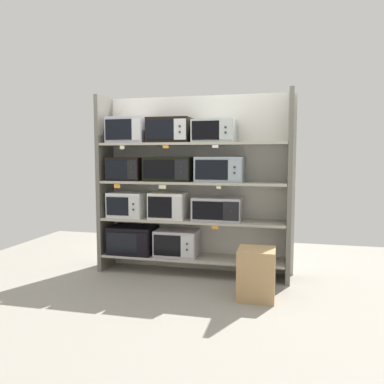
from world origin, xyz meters
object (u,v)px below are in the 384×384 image
(microwave_10, at_px, (214,131))
(shipping_carton, at_px, (256,274))
(microwave_4, at_px, (217,209))
(microwave_8, at_px, (128,130))
(microwave_7, at_px, (220,169))
(microwave_0, at_px, (133,239))
(microwave_5, at_px, (127,169))
(microwave_6, at_px, (170,169))
(microwave_9, at_px, (170,130))
(microwave_3, at_px, (169,205))
(microwave_1, at_px, (177,243))
(microwave_2, at_px, (128,205))

(microwave_10, relative_size, shipping_carton, 0.96)
(microwave_4, height_order, microwave_8, microwave_8)
(shipping_carton, bearing_deg, microwave_7, 127.00)
(microwave_0, relative_size, microwave_10, 1.15)
(microwave_5, relative_size, microwave_6, 0.74)
(microwave_5, bearing_deg, microwave_9, 0.03)
(microwave_9, distance_m, shipping_carton, 1.95)
(microwave_7, distance_m, microwave_9, 0.77)
(microwave_5, distance_m, microwave_9, 0.73)
(microwave_10, bearing_deg, microwave_6, 179.96)
(microwave_0, relative_size, microwave_5, 1.32)
(microwave_5, relative_size, microwave_10, 0.88)
(microwave_5, bearing_deg, microwave_3, 0.01)
(microwave_3, bearing_deg, microwave_8, 180.00)
(microwave_4, relative_size, microwave_7, 1.03)
(microwave_5, bearing_deg, microwave_0, 0.28)
(shipping_carton, bearing_deg, microwave_8, 158.60)
(microwave_5, bearing_deg, microwave_7, 0.01)
(microwave_1, relative_size, microwave_10, 1.07)
(microwave_7, height_order, microwave_9, microwave_9)
(microwave_2, xyz_separation_m, microwave_7, (1.17, -0.00, 0.45))
(microwave_6, xyz_separation_m, microwave_10, (0.55, -0.00, 0.44))
(microwave_0, bearing_deg, microwave_9, -0.01)
(microwave_3, bearing_deg, microwave_5, -179.99)
(microwave_6, distance_m, microwave_8, 0.71)
(microwave_4, xyz_separation_m, microwave_8, (-1.12, -0.00, 0.94))
(microwave_1, bearing_deg, microwave_8, 179.99)
(microwave_0, bearing_deg, microwave_4, -0.01)
(microwave_1, distance_m, microwave_9, 1.37)
(microwave_5, relative_size, microwave_7, 0.76)
(microwave_8, bearing_deg, microwave_0, 0.26)
(microwave_2, distance_m, microwave_10, 1.41)
(microwave_2, relative_size, microwave_4, 0.77)
(microwave_7, bearing_deg, microwave_3, -180.00)
(microwave_4, height_order, microwave_7, microwave_7)
(microwave_7, bearing_deg, microwave_2, 179.99)
(microwave_0, relative_size, microwave_6, 0.97)
(shipping_carton, bearing_deg, microwave_5, 158.90)
(microwave_5, bearing_deg, microwave_2, 2.06)
(microwave_1, distance_m, microwave_7, 1.05)
(microwave_10, bearing_deg, microwave_5, 180.00)
(microwave_0, relative_size, microwave_9, 1.10)
(microwave_0, distance_m, microwave_3, 0.65)
(microwave_8, bearing_deg, microwave_9, 0.02)
(microwave_8, bearing_deg, microwave_1, -0.01)
(microwave_3, relative_size, microwave_9, 0.85)
(microwave_8, relative_size, microwave_9, 0.93)
(microwave_9, bearing_deg, microwave_4, -0.01)
(microwave_3, height_order, microwave_9, microwave_9)
(microwave_4, height_order, microwave_9, microwave_9)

